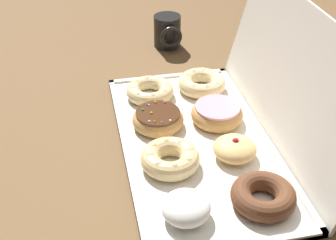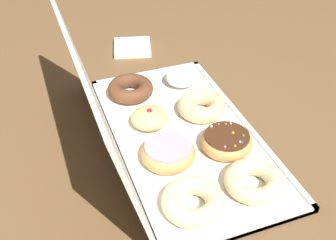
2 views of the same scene
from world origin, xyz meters
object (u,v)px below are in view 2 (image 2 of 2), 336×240
(donut_box, at_px, (185,137))
(powdered_filled_donut_3, at_px, (181,77))
(napkin_stack, at_px, (132,47))
(pink_frosted_donut_5, at_px, (168,152))
(sprinkle_donut_1, at_px, (227,141))
(cruller_donut_2, at_px, (202,106))
(cruller_donut_4, at_px, (193,201))
(cruller_donut_0, at_px, (253,181))
(jelly_filled_donut_6, at_px, (150,118))
(chocolate_cake_ring_donut_7, at_px, (130,89))

(donut_box, distance_m, powdered_filled_donut_3, 0.21)
(donut_box, bearing_deg, napkin_stack, -0.88)
(pink_frosted_donut_5, distance_m, napkin_stack, 0.52)
(sprinkle_donut_1, bearing_deg, cruller_donut_2, -0.89)
(cruller_donut_2, height_order, cruller_donut_4, cruller_donut_2)
(cruller_donut_0, distance_m, jelly_filled_donut_6, 0.29)
(powdered_filled_donut_3, distance_m, jelly_filled_donut_6, 0.19)
(jelly_filled_donut_6, bearing_deg, cruller_donut_0, -153.81)
(cruller_donut_0, distance_m, powdered_filled_donut_3, 0.40)
(cruller_donut_4, xyz_separation_m, jelly_filled_donut_6, (0.27, -0.00, 0.00))
(cruller_donut_0, height_order, napkin_stack, cruller_donut_0)
(cruller_donut_4, bearing_deg, jelly_filled_donut_6, -0.93)
(sprinkle_donut_1, bearing_deg, donut_box, 42.87)
(cruller_donut_0, height_order, jelly_filled_donut_6, jelly_filled_donut_6)
(cruller_donut_0, bearing_deg, sprinkle_donut_1, -1.64)
(napkin_stack, bearing_deg, pink_frosted_donut_5, 171.97)
(sprinkle_donut_1, relative_size, napkin_stack, 1.03)
(jelly_filled_donut_6, bearing_deg, cruller_donut_2, -89.28)
(cruller_donut_2, distance_m, pink_frosted_donut_5, 0.19)
(cruller_donut_4, relative_size, jelly_filled_donut_6, 1.36)
(cruller_donut_0, distance_m, pink_frosted_donut_5, 0.18)
(cruller_donut_0, relative_size, powdered_filled_donut_3, 1.35)
(donut_box, distance_m, cruller_donut_2, 0.10)
(powdered_filled_donut_3, xyz_separation_m, cruller_donut_4, (-0.40, 0.14, -0.00))
(sprinkle_donut_1, height_order, cruller_donut_4, sprinkle_donut_1)
(donut_box, xyz_separation_m, jelly_filled_donut_6, (0.06, 0.06, 0.03))
(cruller_donut_4, height_order, pink_frosted_donut_5, pink_frosted_donut_5)
(cruller_donut_2, bearing_deg, powdered_filled_donut_3, -0.57)
(powdered_filled_donut_3, bearing_deg, chocolate_cake_ring_donut_7, 91.33)
(jelly_filled_donut_6, height_order, chocolate_cake_ring_donut_7, jelly_filled_donut_6)
(cruller_donut_2, relative_size, napkin_stack, 1.06)
(donut_box, height_order, chocolate_cake_ring_donut_7, chocolate_cake_ring_donut_7)
(donut_box, relative_size, cruller_donut_0, 4.97)
(pink_frosted_donut_5, height_order, napkin_stack, pink_frosted_donut_5)
(cruller_donut_0, bearing_deg, napkin_stack, 5.02)
(pink_frosted_donut_5, bearing_deg, sprinkle_donut_1, -93.75)
(cruller_donut_2, distance_m, powdered_filled_donut_3, 0.14)
(powdered_filled_donut_3, relative_size, napkin_stack, 0.77)
(cruller_donut_2, xyz_separation_m, napkin_stack, (0.38, 0.06, -0.02))
(cruller_donut_0, xyz_separation_m, jelly_filled_donut_6, (0.26, 0.13, 0.00))
(powdered_filled_donut_3, relative_size, cruller_donut_4, 0.72)
(pink_frosted_donut_5, distance_m, jelly_filled_donut_6, 0.13)
(donut_box, height_order, sprinkle_donut_1, sprinkle_donut_1)
(pink_frosted_donut_5, bearing_deg, powdered_filled_donut_3, -27.08)
(sprinkle_donut_1, relative_size, jelly_filled_donut_6, 1.29)
(chocolate_cake_ring_donut_7, bearing_deg, cruller_donut_2, -133.59)
(sprinkle_donut_1, bearing_deg, chocolate_cake_ring_donut_7, 27.00)
(powdered_filled_donut_3, bearing_deg, cruller_donut_4, 161.11)
(powdered_filled_donut_3, bearing_deg, cruller_donut_2, 179.43)
(donut_box, xyz_separation_m, cruller_donut_4, (-0.20, 0.07, 0.02))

